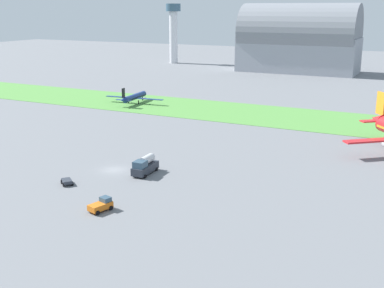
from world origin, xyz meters
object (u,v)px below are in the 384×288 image
Objects in this scene: airplane_taxiing_turboprop at (134,97)px; fuel_truck_midfield at (145,166)px; baggage_cart_by_runway at (67,181)px; control_tower at (173,28)px; pushback_tug_near_gate at (101,205)px.

airplane_taxiing_turboprop is 69.70m from fuel_truck_midfield.
airplane_taxiing_turboprop is 6.77× the size of baggage_cart_by_runway.
fuel_truck_midfield is 190.19m from control_tower.
pushback_tug_near_gate is 207.42m from control_tower.
pushback_tug_near_gate is (42.40, -75.24, -1.28)m from airplane_taxiing_turboprop.
airplane_taxiing_turboprop is at bearing 44.97° from pushback_tug_near_gate.
airplane_taxiing_turboprop is 74.87m from baggage_cart_by_runway.
pushback_tug_near_gate is 0.60× the size of fuel_truck_midfield.
pushback_tug_near_gate is 13.97m from baggage_cart_by_runway.
baggage_cart_by_runway is 196.36m from control_tower.
airplane_taxiing_turboprop is 86.37m from pushback_tug_near_gate.
pushback_tug_near_gate is at bearing 7.34° from fuel_truck_midfield.
fuel_truck_midfield is at bearing -63.31° from control_tower.
fuel_truck_midfield is at bearing 88.52° from baggage_cart_by_runway.
control_tower is (-75.98, 180.13, 18.39)m from baggage_cart_by_runway.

